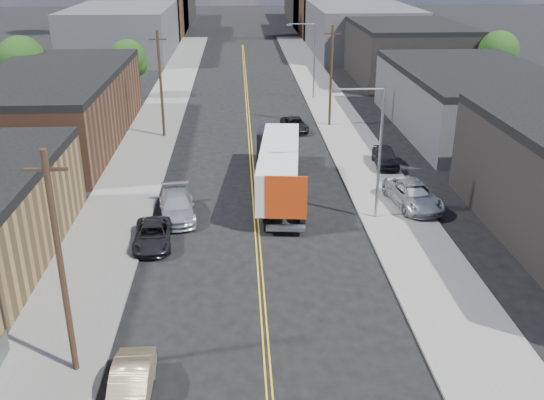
{
  "coord_description": "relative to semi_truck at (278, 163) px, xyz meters",
  "views": [
    {
      "loc": [
        -1.01,
        -11.61,
        16.78
      ],
      "look_at": [
        0.92,
        22.67,
        2.5
      ],
      "focal_mm": 40.0,
      "sensor_mm": 36.0,
      "label": 1
    }
  ],
  "objects": [
    {
      "name": "ground",
      "position": [
        -1.78,
        29.71,
        -2.29
      ],
      "size": [
        260.0,
        260.0,
        0.0
      ],
      "primitive_type": "plane",
      "color": "black",
      "rests_on": "ground"
    },
    {
      "name": "centerline",
      "position": [
        -1.78,
        14.71,
        -2.29
      ],
      "size": [
        0.32,
        120.0,
        0.01
      ],
      "primitive_type": "cube",
      "color": "gold",
      "rests_on": "ground"
    },
    {
      "name": "sidewalk_left",
      "position": [
        -11.28,
        14.71,
        -2.22
      ],
      "size": [
        5.0,
        140.0,
        0.15
      ],
      "primitive_type": "cube",
      "color": "slate",
      "rests_on": "ground"
    },
    {
      "name": "sidewalk_right",
      "position": [
        7.72,
        14.71,
        -2.22
      ],
      "size": [
        5.0,
        140.0,
        0.15
      ],
      "primitive_type": "cube",
      "color": "slate",
      "rests_on": "ground"
    },
    {
      "name": "warehouse_brown",
      "position": [
        -19.78,
        13.71,
        1.01
      ],
      "size": [
        12.0,
        26.0,
        6.6
      ],
      "color": "#543321",
      "rests_on": "ground"
    },
    {
      "name": "industrial_right_b",
      "position": [
        20.22,
        15.71,
        0.76
      ],
      "size": [
        14.0,
        24.0,
        6.1
      ],
      "color": "#37373A",
      "rests_on": "ground"
    },
    {
      "name": "industrial_right_c",
      "position": [
        20.22,
        41.71,
        1.51
      ],
      "size": [
        14.0,
        22.0,
        7.6
      ],
      "color": "black",
      "rests_on": "ground"
    },
    {
      "name": "skyline_left_a",
      "position": [
        -21.78,
        64.71,
        1.71
      ],
      "size": [
        16.0,
        30.0,
        8.0
      ],
      "primitive_type": "cube",
      "color": "#37373A",
      "rests_on": "ground"
    },
    {
      "name": "skyline_right_a",
      "position": [
        18.22,
        64.71,
        1.71
      ],
      "size": [
        16.0,
        30.0,
        8.0
      ],
      "primitive_type": "cube",
      "color": "#37373A",
      "rests_on": "ground"
    },
    {
      "name": "skyline_left_b",
      "position": [
        -21.78,
        89.71,
        2.71
      ],
      "size": [
        16.0,
        26.0,
        10.0
      ],
      "primitive_type": "cube",
      "color": "#543321",
      "rests_on": "ground"
    },
    {
      "name": "skyline_right_b",
      "position": [
        18.22,
        89.71,
        2.71
      ],
      "size": [
        16.0,
        26.0,
        10.0
      ],
      "primitive_type": "cube",
      "color": "#543321",
      "rests_on": "ground"
    },
    {
      "name": "skyline_left_c",
      "position": [
        -21.78,
        109.71,
        1.21
      ],
      "size": [
        16.0,
        40.0,
        7.0
      ],
      "primitive_type": "cube",
      "color": "black",
      "rests_on": "ground"
    },
    {
      "name": "skyline_right_c",
      "position": [
        18.22,
        109.71,
        1.21
      ],
      "size": [
        16.0,
        40.0,
        7.0
      ],
      "primitive_type": "cube",
      "color": "black",
      "rests_on": "ground"
    },
    {
      "name": "streetlight_near",
      "position": [
        5.82,
        -5.29,
        3.04
      ],
      "size": [
        3.39,
        0.25,
        9.0
      ],
      "color": "gray",
      "rests_on": "ground"
    },
    {
      "name": "streetlight_far",
      "position": [
        5.82,
        29.71,
        3.04
      ],
      "size": [
        3.39,
        0.25,
        9.0
      ],
      "color": "gray",
      "rests_on": "ground"
    },
    {
      "name": "utility_pole_left_near",
      "position": [
        -9.98,
        -20.29,
        2.85
      ],
      "size": [
        1.6,
        0.26,
        10.0
      ],
      "color": "black",
      "rests_on": "ground"
    },
    {
      "name": "utility_pole_left_far",
      "position": [
        -9.98,
        14.71,
        2.85
      ],
      "size": [
        1.6,
        0.26,
        10.0
      ],
      "color": "black",
      "rests_on": "ground"
    },
    {
      "name": "utility_pole_right",
      "position": [
        6.42,
        17.71,
        2.85
      ],
      "size": [
        1.6,
        0.26,
        10.0
      ],
      "color": "black",
      "rests_on": "ground"
    },
    {
      "name": "tree_left_mid",
      "position": [
        -25.72,
        24.71,
        3.19
      ],
      "size": [
        5.1,
        5.04,
        8.37
      ],
      "color": "black",
      "rests_on": "ground"
    },
    {
      "name": "tree_left_far",
      "position": [
        -15.72,
        31.71,
        2.28
      ],
      "size": [
        4.35,
        4.2,
        6.97
      ],
      "color": "black",
      "rests_on": "ground"
    },
    {
      "name": "tree_right_far",
      "position": [
        28.28,
        29.71,
        2.89
      ],
      "size": [
        4.85,
        4.76,
        7.91
      ],
      "color": "black",
      "rests_on": "ground"
    },
    {
      "name": "semi_truck",
      "position": [
        0.0,
        0.0,
        0.0
      ],
      "size": [
        3.84,
        15.59,
        4.02
      ],
      "rotation": [
        0.0,
        0.0,
        -0.1
      ],
      "color": "silver",
      "rests_on": "ground"
    },
    {
      "name": "car_left_b",
      "position": [
        -7.31,
        -22.29,
        -1.56
      ],
      "size": [
        1.57,
        4.43,
        1.46
      ],
      "primitive_type": "imported",
      "rotation": [
        0.0,
        0.0,
        0.01
      ],
      "color": "#9D8D66",
      "rests_on": "ground"
    },
    {
      "name": "car_left_c",
      "position": [
        -8.18,
        -8.36,
        -1.63
      ],
      "size": [
        2.53,
        4.91,
        1.33
      ],
      "primitive_type": "imported",
      "rotation": [
        0.0,
        0.0,
        0.07
      ],
      "color": "black",
      "rests_on": "ground"
    },
    {
      "name": "car_left_d",
      "position": [
        -7.07,
        -4.29,
        -1.48
      ],
      "size": [
        3.0,
        5.85,
        1.62
      ],
      "primitive_type": "imported",
      "rotation": [
        0.0,
        0.0,
        0.13
      ],
      "color": "#B4B7B9",
      "rests_on": "ground"
    },
    {
      "name": "car_right_lot_a",
      "position": [
        9.22,
        -3.54,
        -1.32
      ],
      "size": [
        3.45,
        6.21,
        1.64
      ],
      "primitive_type": "imported",
      "rotation": [
        0.0,
        0.0,
        0.13
      ],
      "color": "#B1B3B6",
      "rests_on": "sidewalk_right"
    },
    {
      "name": "car_right_lot_b",
      "position": [
        9.22,
        -3.82,
        -1.42
      ],
      "size": [
        3.18,
        5.32,
        1.44
      ],
      "primitive_type": "imported",
      "rotation": [
        0.0,
        0.0,
        0.25
      ],
      "color": "silver",
      "rests_on": "sidewalk_right"
    },
    {
      "name": "car_right_lot_c",
      "position": [
        9.22,
        4.95,
        -1.37
      ],
      "size": [
        2.09,
        4.63,
        1.54
      ],
      "primitive_type": "imported",
      "rotation": [
        0.0,
        0.0,
        -0.06
      ],
      "color": "black",
      "rests_on": "sidewalk_right"
    },
    {
      "name": "car_ahead_truck",
      "position": [
        2.72,
        16.2,
        -1.65
      ],
      "size": [
        2.73,
        4.88,
        1.29
      ],
      "primitive_type": "imported",
      "rotation": [
        0.0,
        0.0,
        0.13
      ],
      "color": "black",
      "rests_on": "ground"
    }
  ]
}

